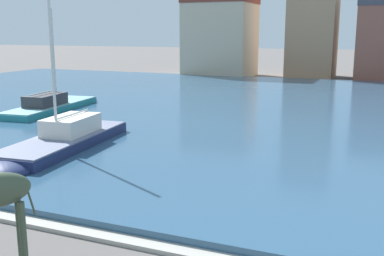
{
  "coord_description": "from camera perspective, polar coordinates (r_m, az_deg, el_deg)",
  "views": [
    {
      "loc": [
        4.41,
        -0.27,
        5.31
      ],
      "look_at": [
        -1.32,
        13.47,
        2.2
      ],
      "focal_mm": 43.21,
      "sensor_mm": 36.0,
      "label": 1
    }
  ],
  "objects": [
    {
      "name": "townhouse_end_terrace",
      "position": [
        57.34,
        14.75,
        12.96
      ],
      "size": [
        5.48,
        5.9,
        13.69
      ],
      "color": "tan",
      "rests_on": "ground"
    },
    {
      "name": "sailboat_teal",
      "position": [
        31.71,
        -16.36,
        2.58
      ],
      "size": [
        3.09,
        9.51,
        6.75
      ],
      "color": "teal",
      "rests_on": "ground"
    },
    {
      "name": "harbor_water",
      "position": [
        31.26,
        14.24,
        1.95
      ],
      "size": [
        79.41,
        41.55,
        0.32
      ],
      "primitive_type": "cube",
      "color": "#2D5170",
      "rests_on": "ground"
    },
    {
      "name": "townhouse_tall_gabled",
      "position": [
        57.11,
        3.54,
        11.17
      ],
      "size": [
        7.83,
        7.26,
        9.4
      ],
      "color": "#C6B293",
      "rests_on": "ground"
    },
    {
      "name": "quay_edge_coping",
      "position": [
        11.71,
        -2.11,
        -14.85
      ],
      "size": [
        79.41,
        0.5,
        0.12
      ],
      "primitive_type": "cube",
      "color": "#ADA89E",
      "rests_on": "ground"
    },
    {
      "name": "sailboat_navy",
      "position": [
        20.64,
        -16.29,
        -2.04
      ],
      "size": [
        3.06,
        9.05,
        7.45
      ],
      "color": "navy",
      "rests_on": "ground"
    }
  ]
}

